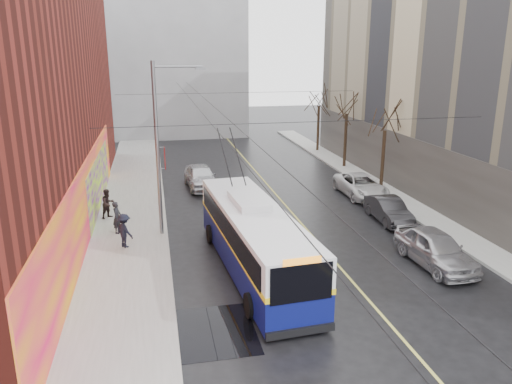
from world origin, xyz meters
TOP-DOWN VIEW (x-y plane):
  - ground at (0.00, 0.00)m, footprint 140.00×140.00m
  - sidewalk_left at (-8.00, 12.00)m, footprint 4.00×60.00m
  - sidewalk_right at (9.00, 12.00)m, footprint 2.00×60.00m
  - lane_line at (1.50, 14.00)m, footprint 0.12×50.00m
  - building_far at (-6.00, 44.99)m, footprint 20.50×12.10m
  - streetlight_pole at (-6.14, 10.00)m, footprint 2.65×0.60m
  - catenary_wires at (-2.54, 14.77)m, footprint 18.00×60.00m
  - tree_near at (9.00, 16.00)m, footprint 3.20×3.20m
  - tree_mid at (9.00, 23.00)m, footprint 3.20×3.20m
  - tree_far at (9.00, 30.00)m, footprint 3.20×3.20m
  - puddle at (-4.68, 0.16)m, footprint 2.73×3.49m
  - pigeons_flying at (-2.97, 9.54)m, footprint 4.38×1.17m
  - trolleybus at (-2.37, 4.76)m, footprint 3.40×11.86m
  - parked_car_a at (5.80, 3.66)m, footprint 2.15×4.90m
  - parked_car_b at (6.48, 9.71)m, footprint 1.60×4.20m
  - parked_car_c at (7.00, 14.87)m, footprint 2.39×5.18m
  - following_car at (-3.34, 19.13)m, footprint 2.29×4.99m
  - pedestrian_a at (-8.57, 10.54)m, footprint 0.55×0.71m
  - pedestrian_b at (-9.23, 13.17)m, footprint 1.05×1.03m
  - pedestrian_c at (-8.10, 8.41)m, footprint 1.18×1.25m

SIDE VIEW (x-z plane):
  - ground at x=0.00m, z-range 0.00..0.00m
  - lane_line at x=1.50m, z-range 0.00..0.01m
  - puddle at x=-4.68m, z-range 0.00..0.01m
  - sidewalk_left at x=-8.00m, z-range 0.00..0.15m
  - sidewalk_right at x=9.00m, z-range 0.00..0.15m
  - parked_car_b at x=6.48m, z-range 0.00..1.37m
  - parked_car_c at x=7.00m, z-range 0.00..1.44m
  - parked_car_a at x=5.80m, z-range 0.00..1.64m
  - following_car at x=-3.34m, z-range 0.00..1.66m
  - pedestrian_c at x=-8.10m, z-range 0.15..1.85m
  - pedestrian_b at x=-9.23m, z-range 0.15..1.85m
  - pedestrian_a at x=-8.57m, z-range 0.15..1.86m
  - trolleybus at x=-2.37m, z-range -1.23..4.32m
  - streetlight_pole at x=-6.14m, z-range 0.35..9.35m
  - tree_near at x=9.00m, z-range 1.78..8.18m
  - tree_far at x=9.00m, z-range 1.86..8.43m
  - tree_mid at x=9.00m, z-range 1.91..8.59m
  - catenary_wires at x=-2.54m, z-range 6.13..6.36m
  - pigeons_flying at x=-2.97m, z-range 6.16..8.19m
  - building_far at x=-6.00m, z-range 0.02..18.02m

